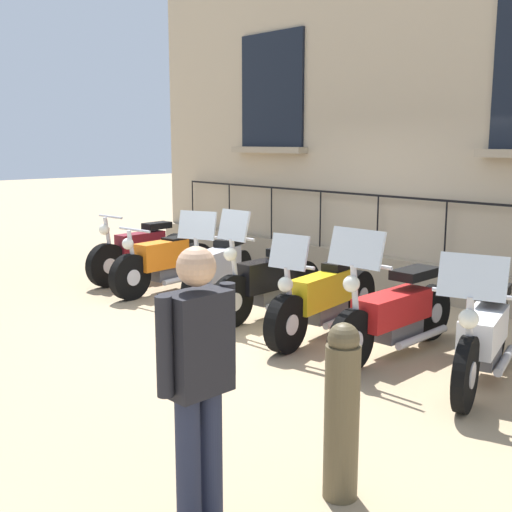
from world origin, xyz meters
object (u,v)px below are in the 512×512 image
object	(u,v)px
motorcycle_maroon	(143,253)
motorcycle_silver	(219,270)
pedestrian_standing	(198,374)
motorcycle_red	(394,313)
motorcycle_black	(267,282)
motorcycle_yellow	(324,299)
motorcycle_orange	(164,263)
bollard	(342,411)
motorcycle_white	(484,337)

from	to	relation	value
motorcycle_maroon	motorcycle_silver	world-z (taller)	motorcycle_silver
pedestrian_standing	motorcycle_silver	bearing A→B (deg)	-130.74
motorcycle_silver	pedestrian_standing	xyz separation A→B (m)	(3.39, 3.93, 0.47)
motorcycle_maroon	motorcycle_red	size ratio (longest dim) A/B	0.98
pedestrian_standing	motorcycle_black	bearing A→B (deg)	-138.79
motorcycle_black	motorcycle_yellow	xyz separation A→B (m)	(0.05, 0.98, -0.03)
motorcycle_black	pedestrian_standing	world-z (taller)	pedestrian_standing
motorcycle_silver	motorcycle_black	bearing A→B (deg)	86.28
motorcycle_maroon	motorcycle_orange	bearing A→B (deg)	76.59
motorcycle_silver	motorcycle_red	size ratio (longest dim) A/B	0.85
motorcycle_yellow	motorcycle_silver	bearing A→B (deg)	-93.33
motorcycle_black	bollard	bearing A→B (deg)	52.46
bollard	pedestrian_standing	bearing A→B (deg)	-23.30
motorcycle_white	pedestrian_standing	xyz separation A→B (m)	(3.21, -0.01, 0.48)
motorcycle_maroon	pedestrian_standing	world-z (taller)	pedestrian_standing
motorcycle_white	motorcycle_red	bearing A→B (deg)	-93.96
motorcycle_red	bollard	world-z (taller)	motorcycle_red
motorcycle_silver	pedestrian_standing	bearing A→B (deg)	49.26
motorcycle_silver	motorcycle_red	world-z (taller)	motorcycle_red
motorcycle_silver	motorcycle_white	xyz separation A→B (m)	(0.18, 3.94, -0.01)
motorcycle_black	motorcycle_yellow	world-z (taller)	motorcycle_black
motorcycle_yellow	motorcycle_red	xyz separation A→B (m)	(-0.01, 0.93, 0.02)
motorcycle_orange	bollard	xyz separation A→B (m)	(2.36, 5.28, 0.14)
motorcycle_silver	motorcycle_black	distance (m)	1.03
motorcycle_orange	motorcycle_silver	bearing A→B (deg)	102.03
motorcycle_yellow	pedestrian_standing	bearing A→B (deg)	30.55
motorcycle_red	motorcycle_maroon	bearing A→B (deg)	-91.27
motorcycle_maroon	motorcycle_silver	bearing A→B (deg)	89.98
motorcycle_orange	pedestrian_standing	size ratio (longest dim) A/B	1.18
motorcycle_orange	motorcycle_red	size ratio (longest dim) A/B	0.92
motorcycle_black	motorcycle_yellow	distance (m)	0.98
pedestrian_standing	motorcycle_red	bearing A→B (deg)	-163.04
motorcycle_yellow	pedestrian_standing	world-z (taller)	pedestrian_standing
motorcycle_silver	motorcycle_yellow	xyz separation A→B (m)	(0.12, 2.00, -0.02)
bollard	motorcycle_silver	bearing A→B (deg)	-120.97
motorcycle_orange	motorcycle_red	distance (m)	3.92
motorcycle_orange	motorcycle_silver	size ratio (longest dim) A/B	1.08
motorcycle_black	motorcycle_maroon	bearing A→B (deg)	-91.32
motorcycle_yellow	motorcycle_white	size ratio (longest dim) A/B	1.07
motorcycle_yellow	motorcycle_white	xyz separation A→B (m)	(0.06, 1.94, 0.02)
motorcycle_white	pedestrian_standing	distance (m)	3.25
motorcycle_silver	pedestrian_standing	distance (m)	5.21
motorcycle_black	pedestrian_standing	distance (m)	4.44
motorcycle_maroon	motorcycle_orange	size ratio (longest dim) A/B	1.07
motorcycle_red	motorcycle_black	bearing A→B (deg)	-91.18
motorcycle_black	bollard	xyz separation A→B (m)	(2.50, 3.26, 0.12)
bollard	motorcycle_red	bearing A→B (deg)	-151.25
motorcycle_black	motorcycle_red	xyz separation A→B (m)	(0.04, 1.91, -0.00)
motorcycle_silver	pedestrian_standing	size ratio (longest dim) A/B	1.10
motorcycle_maroon	motorcycle_black	size ratio (longest dim) A/B	1.07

